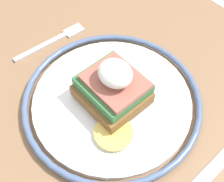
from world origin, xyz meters
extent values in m
cube|color=#846042|center=(0.00, 0.00, 0.73)|extent=(0.82, 0.67, 0.03)
cylinder|color=#846042|center=(-0.35, 0.28, 0.36)|extent=(0.06, 0.06, 0.71)
cylinder|color=white|center=(-0.03, 0.01, 0.75)|extent=(0.26, 0.26, 0.01)
torus|color=slate|center=(-0.03, 0.01, 0.75)|extent=(0.29, 0.29, 0.01)
cube|color=brown|center=(-0.03, 0.01, 0.77)|extent=(0.10, 0.09, 0.02)
cube|color=#38703D|center=(-0.03, 0.01, 0.79)|extent=(0.09, 0.08, 0.02)
cube|color=#9E5647|center=(-0.03, 0.01, 0.80)|extent=(0.09, 0.07, 0.01)
ellipsoid|color=white|center=(-0.03, 0.01, 0.82)|extent=(0.05, 0.05, 0.03)
cylinder|color=#E5C656|center=(0.02, -0.03, 0.76)|extent=(0.06, 0.06, 0.00)
cube|color=silver|center=(-0.21, -0.01, 0.74)|extent=(0.02, 0.11, 0.00)
cube|color=silver|center=(-0.20, 0.06, 0.74)|extent=(0.02, 0.04, 0.00)
cube|color=silver|center=(0.15, 0.05, 0.74)|extent=(0.02, 0.11, 0.00)
camera|label=1|loc=(0.18, -0.17, 1.17)|focal=50.00mm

